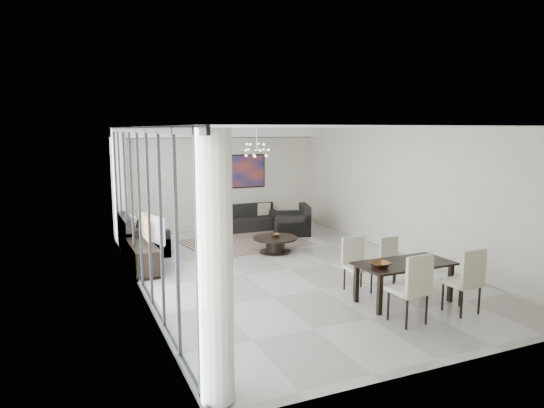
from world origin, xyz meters
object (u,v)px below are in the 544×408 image
coffee_table (275,244)px  dining_table (404,268)px  television (149,229)px  sofa_main (244,222)px  tv_console (142,256)px

coffee_table → dining_table: (0.63, -3.85, 0.38)m
television → sofa_main: bearing=-62.6°
tv_console → dining_table: dining_table is taller
sofa_main → dining_table: bearing=-86.5°
coffee_table → dining_table: size_ratio=0.64×
coffee_table → sofa_main: size_ratio=0.53×
sofa_main → television: bearing=-137.9°
sofa_main → dining_table: sofa_main is taller
television → coffee_table: bearing=-101.9°
sofa_main → tv_console: size_ratio=1.13×
coffee_table → tv_console: tv_console is taller
sofa_main → dining_table: size_ratio=1.20×
television → dining_table: bearing=-151.0°
television → dining_table: size_ratio=0.60×
coffee_table → dining_table: 3.92m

